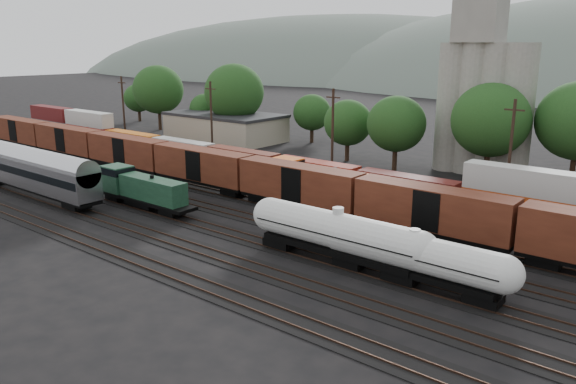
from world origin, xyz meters
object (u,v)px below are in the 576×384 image
Objects in this scene: green_locomotive at (138,188)px; grain_silo at (483,93)px; tank_car_a at (338,233)px; orange_locomotive at (315,180)px; passenger_coach at (30,168)px.

grain_silo reaches higher than green_locomotive.
green_locomotive is 26.76m from tank_car_a.
orange_locomotive is 29.06m from grain_silo.
orange_locomotive is (13.41, 15.00, 0.09)m from green_locomotive.
passenger_coach reaches higher than orange_locomotive.
passenger_coach is at bearing -128.70° from grain_silo.
tank_car_a is 0.70× the size of passenger_coach.
grain_silo is at bearing 69.95° from orange_locomotive.
grain_silo is (9.49, 26.00, 8.86)m from orange_locomotive.
grain_silo is at bearing 60.82° from green_locomotive.
green_locomotive is 0.52× the size of grain_silo.
orange_locomotive is (27.36, 20.00, -1.09)m from passenger_coach.
orange_locomotive is 0.58× the size of grain_silo.
green_locomotive is 0.91× the size of orange_locomotive.
tank_car_a is at bearing -48.35° from orange_locomotive.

